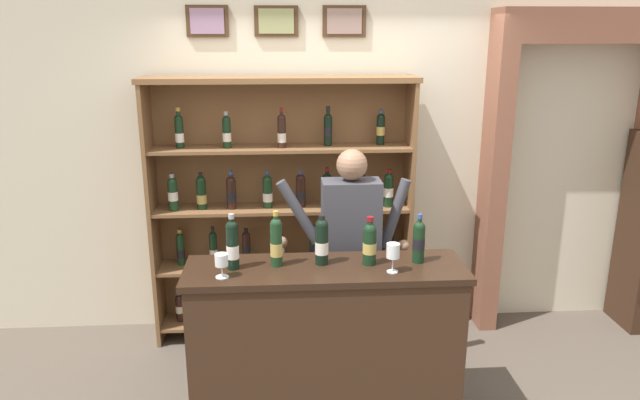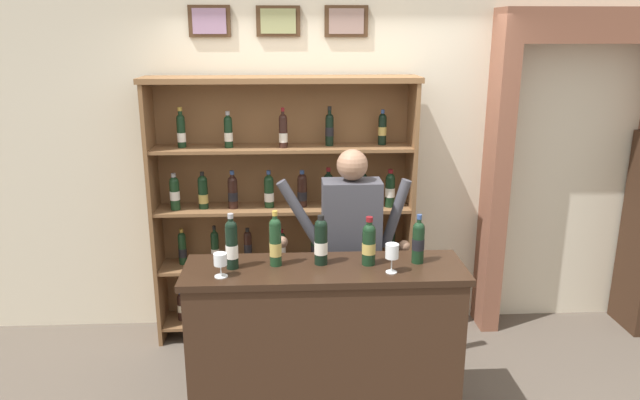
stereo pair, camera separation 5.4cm
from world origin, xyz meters
The scene contains 12 objects.
back_wall centered at (0.00, 1.43, 1.76)m, with size 12.00×0.19×3.52m.
wine_shelf centered at (-0.39, 1.16, 1.09)m, with size 2.03×0.35×2.06m.
archway_doorway centered at (1.91, 1.31, 1.44)m, with size 1.40×0.45×2.55m.
tasting_counter centered at (-0.14, 0.00, 0.52)m, with size 1.67×0.49×1.04m.
shopkeeper centered at (0.07, 0.52, 1.01)m, with size 0.92×0.22×1.64m.
tasting_bottle_chianti centered at (-0.68, 0.01, 1.19)m, with size 0.07×0.07×0.34m.
tasting_bottle_rosso centered at (-0.43, 0.04, 1.19)m, with size 0.07×0.07×0.34m.
tasting_bottle_brunello centered at (-0.16, 0.05, 1.18)m, with size 0.08×0.08×0.30m.
tasting_bottle_prosecco centered at (0.13, 0.03, 1.17)m, with size 0.08×0.08×0.30m.
tasting_bottle_bianco centered at (0.42, 0.04, 1.17)m, with size 0.07×0.07×0.30m.
wine_glass_center centered at (-0.73, -0.12, 1.13)m, with size 0.08×0.08×0.14m.
wine_glass_right centered at (0.24, -0.10, 1.16)m, with size 0.08×0.08×0.17m.
Camera 1 is at (-0.39, -3.24, 2.37)m, focal length 33.13 mm.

